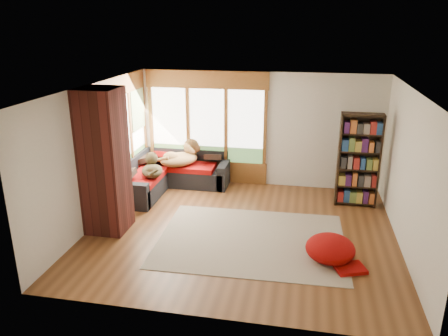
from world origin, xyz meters
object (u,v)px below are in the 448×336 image
at_px(brick_chimney, 104,162).
at_px(pouf, 330,248).
at_px(bookshelf, 359,160).
at_px(dog_tan, 182,153).
at_px(dog_brindle, 152,165).
at_px(sectional_sofa, 167,177).
at_px(area_rug, 251,240).

height_order(brick_chimney, pouf, brick_chimney).
height_order(bookshelf, dog_tan, bookshelf).
relative_size(pouf, dog_brindle, 0.97).
height_order(sectional_sofa, pouf, sectional_sofa).
bearing_deg(bookshelf, pouf, -103.75).
xyz_separation_m(pouf, dog_tan, (-3.23, 2.74, 0.57)).
bearing_deg(pouf, brick_chimney, 174.33).
distance_m(brick_chimney, bookshelf, 4.97).
height_order(brick_chimney, dog_tan, brick_chimney).
relative_size(area_rug, dog_brindle, 3.97).
xyz_separation_m(brick_chimney, area_rug, (2.63, 0.05, -1.29)).
xyz_separation_m(sectional_sofa, area_rug, (2.18, -2.00, -0.30)).
bearing_deg(dog_brindle, brick_chimney, 149.08).
distance_m(sectional_sofa, area_rug, 2.98).
height_order(sectional_sofa, dog_brindle, dog_brindle).
height_order(brick_chimney, area_rug, brick_chimney).
relative_size(brick_chimney, sectional_sofa, 1.18).
height_order(area_rug, dog_brindle, dog_brindle).
bearing_deg(bookshelf, brick_chimney, -156.21).
height_order(area_rug, dog_tan, dog_tan).
distance_m(dog_tan, dog_brindle, 0.89).
relative_size(brick_chimney, area_rug, 0.81).
distance_m(area_rug, pouf, 1.41).
relative_size(bookshelf, dog_tan, 1.86).
height_order(area_rug, pouf, pouf).
distance_m(bookshelf, dog_tan, 3.84).
bearing_deg(dog_brindle, area_rug, -144.09).
bearing_deg(brick_chimney, dog_tan, 72.92).
bearing_deg(brick_chimney, dog_brindle, 80.01).
relative_size(brick_chimney, dog_tan, 2.50).
distance_m(brick_chimney, dog_brindle, 1.70).
relative_size(sectional_sofa, dog_tan, 2.11).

